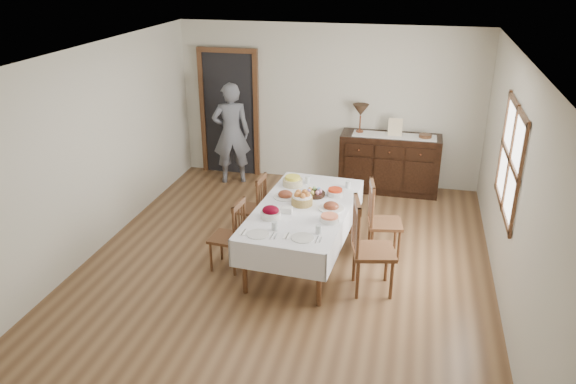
% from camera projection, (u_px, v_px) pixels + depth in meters
% --- Properties ---
extents(ground, '(6.00, 6.00, 0.00)m').
position_uv_depth(ground, '(286.00, 265.00, 7.03)').
color(ground, brown).
extents(room_shell, '(5.02, 6.02, 2.65)m').
position_uv_depth(room_shell, '(282.00, 128.00, 6.80)').
color(room_shell, silver).
rests_on(room_shell, ground).
extents(dining_table, '(1.24, 2.23, 0.74)m').
position_uv_depth(dining_table, '(304.00, 213.00, 6.89)').
color(dining_table, white).
rests_on(dining_table, ground).
extents(chair_left_near, '(0.41, 0.41, 0.91)m').
position_uv_depth(chair_left_near, '(230.00, 235.00, 6.79)').
color(chair_left_near, '#55331D').
rests_on(chair_left_near, ground).
extents(chair_left_far, '(0.40, 0.40, 0.89)m').
position_uv_depth(chair_left_far, '(253.00, 206.00, 7.58)').
color(chair_left_far, '#55331D').
rests_on(chair_left_far, ground).
extents(chair_right_near, '(0.56, 0.56, 1.13)m').
position_uv_depth(chair_right_near, '(369.00, 246.00, 6.30)').
color(chair_right_near, '#55331D').
rests_on(chair_right_near, ground).
extents(chair_right_far, '(0.48, 0.48, 1.00)m').
position_uv_depth(chair_right_far, '(381.00, 219.00, 7.08)').
color(chair_right_far, '#55331D').
rests_on(chair_right_far, ground).
extents(sideboard, '(1.58, 0.57, 0.95)m').
position_uv_depth(sideboard, '(389.00, 163.00, 9.06)').
color(sideboard, black).
rests_on(sideboard, ground).
extents(person, '(0.66, 0.54, 1.81)m').
position_uv_depth(person, '(231.00, 130.00, 9.26)').
color(person, slate).
rests_on(person, ground).
extents(bread_basket, '(0.26, 0.26, 0.18)m').
position_uv_depth(bread_basket, '(302.00, 199.00, 6.89)').
color(bread_basket, olive).
rests_on(bread_basket, dining_table).
extents(egg_basket, '(0.27, 0.27, 0.10)m').
position_uv_depth(egg_basket, '(315.00, 193.00, 7.16)').
color(egg_basket, black).
rests_on(egg_basket, dining_table).
extents(ham_platter_a, '(0.30, 0.30, 0.11)m').
position_uv_depth(ham_platter_a, '(285.00, 195.00, 7.11)').
color(ham_platter_a, silver).
rests_on(ham_platter_a, dining_table).
extents(ham_platter_b, '(0.32, 0.32, 0.11)m').
position_uv_depth(ham_platter_b, '(331.00, 207.00, 6.79)').
color(ham_platter_b, silver).
rests_on(ham_platter_b, dining_table).
extents(beet_bowl, '(0.24, 0.24, 0.15)m').
position_uv_depth(beet_bowl, '(271.00, 213.00, 6.55)').
color(beet_bowl, silver).
rests_on(beet_bowl, dining_table).
extents(carrot_bowl, '(0.22, 0.22, 0.09)m').
position_uv_depth(carrot_bowl, '(335.00, 192.00, 7.16)').
color(carrot_bowl, silver).
rests_on(carrot_bowl, dining_table).
extents(pineapple_bowl, '(0.27, 0.27, 0.13)m').
position_uv_depth(pineapple_bowl, '(293.00, 181.00, 7.46)').
color(pineapple_bowl, '#C5B78A').
rests_on(pineapple_bowl, dining_table).
extents(casserole_dish, '(0.23, 0.23, 0.08)m').
position_uv_depth(casserole_dish, '(330.00, 218.00, 6.48)').
color(casserole_dish, silver).
rests_on(casserole_dish, dining_table).
extents(butter_dish, '(0.15, 0.10, 0.07)m').
position_uv_depth(butter_dish, '(286.00, 210.00, 6.69)').
color(butter_dish, silver).
rests_on(butter_dish, dining_table).
extents(setting_left, '(0.43, 0.31, 0.10)m').
position_uv_depth(setting_left, '(263.00, 231.00, 6.20)').
color(setting_left, silver).
rests_on(setting_left, dining_table).
extents(setting_right, '(0.43, 0.31, 0.10)m').
position_uv_depth(setting_right, '(307.00, 235.00, 6.13)').
color(setting_right, silver).
rests_on(setting_right, dining_table).
extents(glass_far_a, '(0.07, 0.07, 0.09)m').
position_uv_depth(glass_far_a, '(308.00, 180.00, 7.54)').
color(glass_far_a, silver).
rests_on(glass_far_a, dining_table).
extents(glass_far_b, '(0.07, 0.07, 0.09)m').
position_uv_depth(glass_far_b, '(348.00, 185.00, 7.39)').
color(glass_far_b, silver).
rests_on(glass_far_b, dining_table).
extents(runner, '(1.30, 0.35, 0.01)m').
position_uv_depth(runner, '(394.00, 136.00, 8.83)').
color(runner, white).
rests_on(runner, sideboard).
extents(table_lamp, '(0.26, 0.26, 0.46)m').
position_uv_depth(table_lamp, '(361.00, 111.00, 8.87)').
color(table_lamp, brown).
rests_on(table_lamp, sideboard).
extents(picture_frame, '(0.22, 0.08, 0.28)m').
position_uv_depth(picture_frame, '(395.00, 127.00, 8.79)').
color(picture_frame, beige).
rests_on(picture_frame, sideboard).
extents(deco_bowl, '(0.20, 0.20, 0.06)m').
position_uv_depth(deco_bowl, '(425.00, 136.00, 8.73)').
color(deco_bowl, '#55331D').
rests_on(deco_bowl, sideboard).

